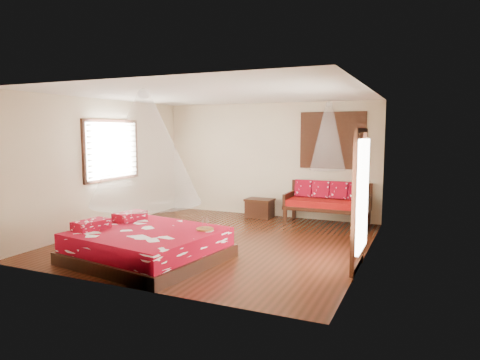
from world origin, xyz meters
The scene contains 10 objects.
room centered at (0.00, 0.00, 1.40)m, with size 5.54×5.54×2.84m.
bed centered at (-0.52, -1.60, 0.25)m, with size 2.52×2.34×0.65m.
daybed centered at (1.60, 2.39, 0.52)m, with size 1.88×0.83×0.96m.
storage_chest centered at (-0.10, 2.45, 0.23)m, with size 0.68×0.51×0.46m.
shutter_panel centered at (1.60, 2.72, 1.90)m, with size 1.52×0.06×1.32m.
window_left centered at (-2.71, 0.20, 1.70)m, with size 0.10×1.74×1.34m.
glazed_door centered at (2.72, -0.60, 1.07)m, with size 0.08×1.02×2.16m.
wine_tray centered at (0.35, -1.18, 0.56)m, with size 0.29×0.29×0.23m.
mosquito_net_main centered at (-0.50, -1.60, 1.85)m, with size 1.79×1.79×1.80m, color white.
mosquito_net_daybed centered at (1.60, 2.25, 2.00)m, with size 0.80×0.80×1.50m, color white.
Camera 1 is at (3.68, -7.25, 2.13)m, focal length 32.00 mm.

